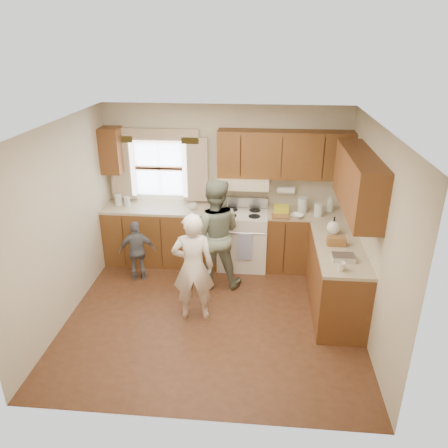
# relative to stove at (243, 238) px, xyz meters

# --- Properties ---
(room) EXTENTS (3.80, 3.80, 3.80)m
(room) POSITION_rel_stove_xyz_m (-0.30, -1.44, 0.78)
(room) COLOR #442715
(room) RESTS_ON ground
(kitchen_fixtures) EXTENTS (3.80, 2.25, 2.15)m
(kitchen_fixtures) POSITION_rel_stove_xyz_m (0.31, -0.36, 0.37)
(kitchen_fixtures) COLOR #4E2C10
(kitchen_fixtures) RESTS_ON ground
(stove) EXTENTS (0.76, 0.67, 1.07)m
(stove) POSITION_rel_stove_xyz_m (0.00, 0.00, 0.00)
(stove) COLOR silver
(stove) RESTS_ON ground
(woman_left) EXTENTS (0.57, 0.40, 1.47)m
(woman_left) POSITION_rel_stove_xyz_m (-0.55, -1.49, 0.27)
(woman_left) COLOR white
(woman_left) RESTS_ON ground
(woman_right) EXTENTS (0.82, 0.66, 1.63)m
(woman_right) POSITION_rel_stove_xyz_m (-0.37, -0.63, 0.35)
(woman_right) COLOR #2D4832
(woman_right) RESTS_ON ground
(child) EXTENTS (0.59, 0.35, 0.94)m
(child) POSITION_rel_stove_xyz_m (-1.54, -0.60, 0.01)
(child) COLOR slate
(child) RESTS_ON ground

